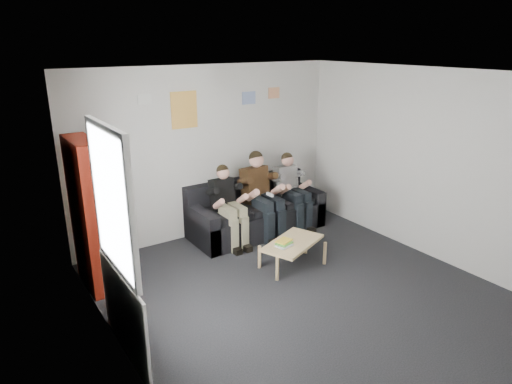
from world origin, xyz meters
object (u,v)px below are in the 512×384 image
Objects in this scene: sofa at (255,213)px; person_left at (229,206)px; person_middle at (263,196)px; person_right at (293,191)px; bookshelf at (90,215)px; coffee_table at (293,245)px.

sofa is 1.78× the size of person_left.
person_middle is 0.62m from person_right.
person_left is 0.91× the size of person_middle.
sofa is 2.78m from bookshelf.
bookshelf is 1.41× the size of person_middle.
coffee_table is (-0.26, -1.33, 0.02)m from sofa.
coffee_table is 0.73× the size of person_right.
bookshelf reaches higher than person_middle.
person_left is 0.62m from person_middle.
coffee_table is 1.23m from person_left.
sofa is 1.75× the size of person_right.
person_middle is at bearing -90.00° from sofa.
coffee_table is at bearing -73.45° from person_left.
sofa is at bearing 83.78° from person_middle.
sofa is at bearing 78.97° from coffee_table.
person_right is (0.62, -0.20, 0.33)m from sofa.
sofa is 1.15× the size of bookshelf.
bookshelf is 2.71m from coffee_table.
sofa is at bearing 165.08° from person_right.
bookshelf is 1.52× the size of person_right.
bookshelf is at bearing 175.66° from person_middle.
person_right is (1.24, -0.00, 0.01)m from person_left.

